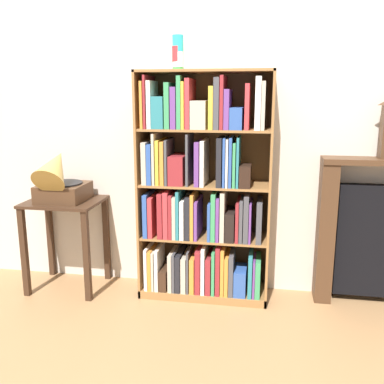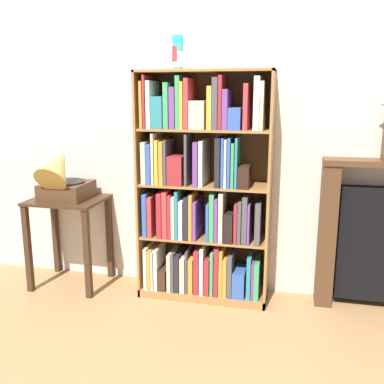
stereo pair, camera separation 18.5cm
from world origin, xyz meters
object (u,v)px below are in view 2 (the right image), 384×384
object	(u,v)px
side_table_left	(69,221)
bookshelf	(201,197)
cup_stack	(178,53)
gramophone	(62,178)

from	to	relation	value
side_table_left	bookshelf	bearing A→B (deg)	2.38
bookshelf	cup_stack	distance (m)	1.05
bookshelf	gramophone	bearing A→B (deg)	-174.42
bookshelf	gramophone	world-z (taller)	bookshelf
cup_stack	side_table_left	bearing A→B (deg)	-178.77
cup_stack	gramophone	distance (m)	1.29
bookshelf	side_table_left	distance (m)	1.11
side_table_left	gramophone	world-z (taller)	gramophone
bookshelf	side_table_left	size ratio (longest dim) A/B	2.34
bookshelf	cup_stack	xyz separation A→B (m)	(-0.17, -0.03, 1.03)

